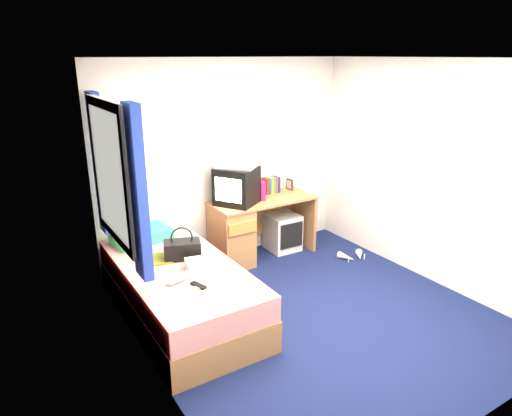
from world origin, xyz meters
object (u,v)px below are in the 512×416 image
crt_tv (237,186)px  vcr (236,164)px  aerosol_can (254,193)px  towel (202,265)px  white_heels (353,256)px  bed (180,291)px  handbag (182,249)px  water_bottle (178,278)px  desk (243,229)px  magazine (160,259)px  remote_control (198,285)px  pillow (142,235)px  storage_cube (283,232)px  colour_swatch_fan (207,286)px  picture_frame (290,184)px  pink_water_bottle (263,192)px

crt_tv → vcr: bearing=90.0°
vcr → aerosol_can: bearing=43.6°
towel → white_heels: (2.18, 0.26, -0.55)m
bed → handbag: handbag is taller
water_bottle → desk: bearing=40.1°
magazine → white_heels: size_ratio=0.81×
vcr → remote_control: vcr is taller
pillow → towel: size_ratio=2.11×
magazine → towel: bearing=-58.3°
storage_cube → white_heels: 0.94m
magazine → water_bottle: bearing=-92.8°
handbag → water_bottle: size_ratio=1.99×
desk → crt_tv: size_ratio=2.21×
desk → pillow: bearing=-179.0°
crt_tv → desk: bearing=56.4°
magazine → crt_tv: bearing=25.4°
crt_tv → colour_swatch_fan: (-1.03, -1.30, -0.42)m
crt_tv → colour_swatch_fan: size_ratio=2.68×
crt_tv → white_heels: 1.71m
bed → picture_frame: size_ratio=14.29×
handbag → remote_control: (-0.12, -0.61, -0.09)m
pillow → crt_tv: crt_tv is taller
towel → pillow: bearing=104.7°
crt_tv → picture_frame: (0.88, 0.15, -0.15)m
colour_swatch_fan → storage_cube: bearing=37.5°
pillow → pink_water_bottle: size_ratio=2.68×
bed → pillow: bearing=97.4°
bed → pink_water_bottle: (1.41, 0.72, 0.59)m
towel → remote_control: (-0.17, -0.28, -0.04)m
handbag → magazine: bearing=177.9°
pink_water_bottle → vcr: bearing=168.6°
vcr → pink_water_bottle: (0.32, -0.07, -0.37)m
desk → handbag: 1.26m
desk → remote_control: 1.73m
crt_tv → white_heels: size_ratio=1.70×
colour_swatch_fan → picture_frame: bearing=37.2°
aerosol_can → colour_swatch_fan: 1.83m
crt_tv → aerosol_can: 0.26m
pillow → magazine: pillow is taller
picture_frame → aerosol_can: bearing=-169.7°
vcr → picture_frame: bearing=59.3°
desk → picture_frame: size_ratio=9.29×
storage_cube → handbag: bearing=-156.4°
picture_frame → colour_swatch_fan: 2.41m
handbag → towel: size_ratio=1.44×
colour_swatch_fan → water_bottle: bearing=129.2°
bed → storage_cube: bearing=24.3°
handbag → aerosol_can: bearing=47.8°
storage_cube → handbag: (-1.66, -0.66, 0.40)m
pillow → towel: bearing=-75.3°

